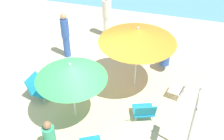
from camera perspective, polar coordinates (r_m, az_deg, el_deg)
ground_plane at (r=8.20m, az=-7.78°, el=-7.08°), size 40.00×40.00×0.00m
umbrella_green at (r=6.89m, az=-8.28°, el=-0.35°), size 1.79×1.79×1.78m
umbrella_orange at (r=7.74m, az=5.19°, el=7.00°), size 2.16×2.16×2.06m
beach_chair_a at (r=7.58m, az=6.53°, el=-8.16°), size 0.73×0.76×0.66m
beach_chair_c at (r=8.41m, az=13.62°, el=-3.69°), size 0.59×0.57×0.58m
beach_chair_d at (r=8.42m, az=-14.71°, el=-3.33°), size 0.63×0.60×0.72m
person_a at (r=9.74m, az=-9.35°, el=6.96°), size 0.27×0.27×1.64m
person_b at (r=10.84m, az=-1.05°, el=10.77°), size 0.34×0.34×1.68m
person_c at (r=9.29m, az=10.56°, el=2.44°), size 0.36×0.56×0.93m
person_d at (r=6.99m, az=-12.78°, el=-13.00°), size 0.36×0.54×0.88m
warning_sign at (r=6.37m, az=16.39°, el=-8.10°), size 0.06×0.51×2.00m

